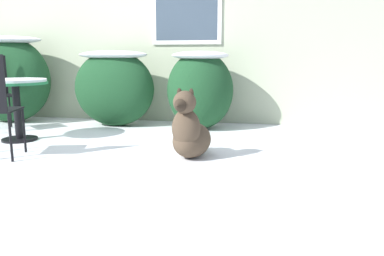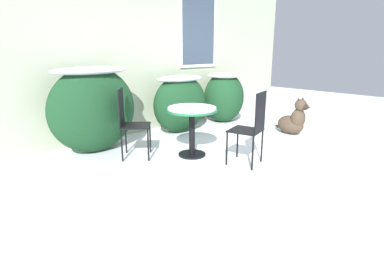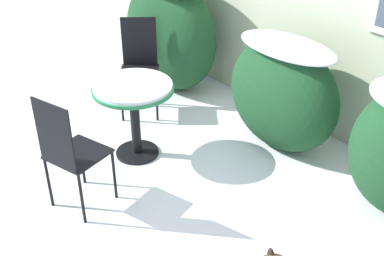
{
  "view_description": "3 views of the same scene",
  "coord_description": "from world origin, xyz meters",
  "views": [
    {
      "loc": [
        2.21,
        -3.5,
        0.99
      ],
      "look_at": [
        1.53,
        0.11,
        0.3
      ],
      "focal_mm": 35.0,
      "sensor_mm": 36.0,
      "label": 1
    },
    {
      "loc": [
        -3.59,
        -2.67,
        1.54
      ],
      "look_at": [
        -0.68,
        0.48,
        0.42
      ],
      "focal_mm": 28.0,
      "sensor_mm": 36.0,
      "label": 2
    },
    {
      "loc": [
        2.61,
        -1.61,
        2.61
      ],
      "look_at": [
        0.0,
        0.6,
        0.55
      ],
      "focal_mm": 45.0,
      "sensor_mm": 36.0,
      "label": 3
    }
  ],
  "objects": [
    {
      "name": "shrub_right",
      "position": [
        1.35,
        1.64,
        0.58
      ],
      "size": [
        0.92,
        0.83,
        1.08
      ],
      "color": "#194223",
      "rests_on": "ground_plane"
    },
    {
      "name": "shrub_middle",
      "position": [
        0.09,
        1.63,
        0.58
      ],
      "size": [
        1.19,
        0.64,
        1.09
      ],
      "color": "#194223",
      "rests_on": "ground_plane"
    },
    {
      "name": "ground_plane",
      "position": [
        0.0,
        0.0,
        0.0
      ],
      "size": [
        16.0,
        16.0,
        0.0
      ],
      "primitive_type": "plane",
      "color": "white"
    },
    {
      "name": "shrub_left",
      "position": [
        -1.64,
        1.66,
        0.69
      ],
      "size": [
        1.37,
        0.77,
        1.31
      ],
      "color": "#194223",
      "rests_on": "ground_plane"
    },
    {
      "name": "dog",
      "position": [
        1.52,
        0.05,
        0.25
      ],
      "size": [
        0.45,
        0.77,
        0.71
      ],
      "rotation": [
        0.0,
        0.0,
        -0.17
      ],
      "color": "#4C3D2D",
      "rests_on": "ground_plane"
    },
    {
      "name": "house_wall",
      "position": [
        0.06,
        2.2,
        1.53
      ],
      "size": [
        8.0,
        0.1,
        3.0
      ],
      "color": "#B2BC9E",
      "rests_on": "ground_plane"
    },
    {
      "name": "patio_table",
      "position": [
        -0.68,
        0.48,
        0.59
      ],
      "size": [
        0.74,
        0.74,
        0.74
      ],
      "color": "black",
      "rests_on": "ground_plane"
    }
  ]
}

